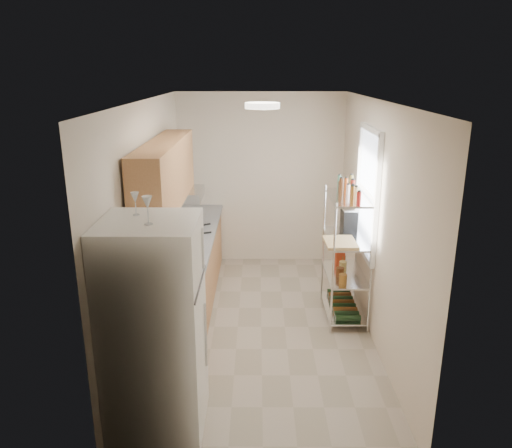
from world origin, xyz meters
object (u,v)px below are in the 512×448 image
at_px(rice_cooker, 177,242).
at_px(espresso_machine, 349,220).
at_px(frying_pan_large, 187,235).
at_px(cutting_board, 340,242).
at_px(refrigerator, 155,329).

distance_m(rice_cooker, espresso_machine, 2.08).
bearing_deg(frying_pan_large, cutting_board, -38.75).
relative_size(frying_pan_large, espresso_machine, 0.95).
bearing_deg(rice_cooker, refrigerator, -86.61).
xyz_separation_m(rice_cooker, espresso_machine, (2.05, 0.36, 0.16)).
xyz_separation_m(frying_pan_large, cutting_board, (1.82, -0.56, 0.10)).
relative_size(frying_pan_large, cutting_board, 0.62).
distance_m(frying_pan_large, cutting_board, 1.91).
distance_m(rice_cooker, cutting_board, 1.88).
bearing_deg(espresso_machine, rice_cooker, -171.87).
height_order(cutting_board, espresso_machine, espresso_machine).
distance_m(rice_cooker, frying_pan_large, 0.47).
bearing_deg(rice_cooker, frying_pan_large, 83.08).
xyz_separation_m(refrigerator, cutting_board, (1.77, 1.77, 0.12)).
bearing_deg(cutting_board, refrigerator, -134.87).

